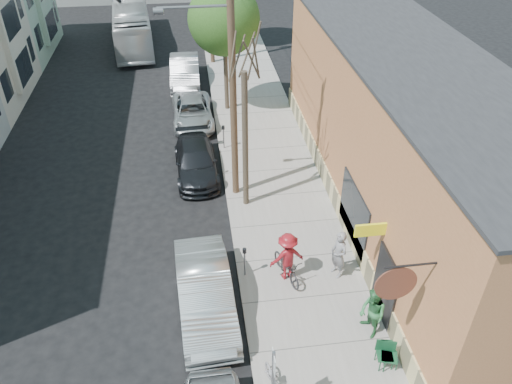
{
  "coord_description": "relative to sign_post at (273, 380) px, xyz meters",
  "views": [
    {
      "loc": [
        0.92,
        -11.39,
        13.01
      ],
      "look_at": [
        3.08,
        4.47,
        1.5
      ],
      "focal_mm": 35.0,
      "sensor_mm": 36.0,
      "label": 1
    }
  ],
  "objects": [
    {
      "name": "cyclist",
      "position": [
        1.36,
        5.15,
        -0.73
      ],
      "size": [
        1.34,
        0.92,
        1.91
      ],
      "primitive_type": "imported",
      "rotation": [
        0.0,
        0.0,
        3.32
      ],
      "color": "maroon",
      "rests_on": "sidewalk"
    },
    {
      "name": "sign_post",
      "position": [
        0.0,
        0.0,
        0.0
      ],
      "size": [
        0.07,
        0.45,
        2.8
      ],
      "color": "slate",
      "rests_on": "sidewalk"
    },
    {
      "name": "patio_chair_a",
      "position": [
        3.66,
        1.12,
        -1.24
      ],
      "size": [
        0.64,
        0.64,
        0.88
      ],
      "primitive_type": null,
      "rotation": [
        0.0,
        0.0,
        -0.34
      ],
      "color": "#124327",
      "rests_on": "sidewalk"
    },
    {
      "name": "tree_bare",
      "position": [
        0.45,
        9.69,
        1.28
      ],
      "size": [
        0.24,
        0.24,
        5.92
      ],
      "color": "#44392C",
      "rests_on": "sidewalk"
    },
    {
      "name": "car_2",
      "position": [
        -1.55,
        12.49,
        -1.16
      ],
      "size": [
        2.08,
        4.7,
        1.34
      ],
      "primitive_type": "imported",
      "rotation": [
        0.0,
        0.0,
        0.04
      ],
      "color": "black",
      "rests_on": "ground"
    },
    {
      "name": "car_3",
      "position": [
        -1.55,
        17.61,
        -1.19
      ],
      "size": [
        2.25,
        4.67,
        1.28
      ],
      "primitive_type": "imported",
      "rotation": [
        0.0,
        0.0,
        0.03
      ],
      "color": "#A8ADB0",
      "rests_on": "ground"
    },
    {
      "name": "bus",
      "position": [
        -5.57,
        31.03,
        -0.34
      ],
      "size": [
        3.5,
        10.92,
        2.99
      ],
      "primitive_type": "imported",
      "rotation": [
        0.0,
        0.0,
        0.09
      ],
      "color": "silver",
      "rests_on": "ground"
    },
    {
      "name": "sidewalk",
      "position": [
        1.9,
        15.09,
        -1.76
      ],
      "size": [
        4.5,
        58.0,
        0.15
      ],
      "primitive_type": "cube",
      "color": "gray",
      "rests_on": "ground"
    },
    {
      "name": "utility_pole_near",
      "position": [
        0.04,
        10.57,
        3.58
      ],
      "size": [
        3.57,
        0.28,
        10.0
      ],
      "color": "#503A28",
      "rests_on": "sidewalk"
    },
    {
      "name": "car_4",
      "position": [
        -1.84,
        22.98,
        -0.99
      ],
      "size": [
        1.84,
        5.13,
        1.68
      ],
      "primitive_type": "imported",
      "rotation": [
        0.0,
        0.0,
        -0.01
      ],
      "color": "#98999F",
      "rests_on": "ground"
    },
    {
      "name": "patron_grey",
      "position": [
        3.16,
        5.01,
        -0.74
      ],
      "size": [
        0.66,
        0.8,
        1.89
      ],
      "primitive_type": "imported",
      "rotation": [
        0.0,
        0.0,
        -1.22
      ],
      "color": "gray",
      "rests_on": "sidewalk"
    },
    {
      "name": "parking_meter_far",
      "position": [
        -0.1,
        14.42,
        -0.85
      ],
      "size": [
        0.14,
        0.14,
        1.24
      ],
      "color": "slate",
      "rests_on": "sidewalk"
    },
    {
      "name": "tree_leafy_mid",
      "position": [
        0.45,
        18.89,
        3.36
      ],
      "size": [
        3.77,
        3.77,
        6.95
      ],
      "color": "#44392C",
      "rests_on": "sidewalk"
    },
    {
      "name": "cyclist_bike",
      "position": [
        1.36,
        5.15,
        -1.2
      ],
      "size": [
        1.14,
        1.94,
        0.96
      ],
      "primitive_type": "imported",
      "rotation": [
        0.0,
        0.0,
        0.29
      ],
      "color": "black",
      "rests_on": "sidewalk"
    },
    {
      "name": "patron_green",
      "position": [
        3.49,
        2.36,
        -0.76
      ],
      "size": [
        0.86,
        1.02,
        1.84
      ],
      "primitive_type": "imported",
      "rotation": [
        0.0,
        0.0,
        -1.36
      ],
      "color": "#2E733F",
      "rests_on": "sidewalk"
    },
    {
      "name": "parked_bike_b",
      "position": [
        0.21,
        0.71,
        -1.27
      ],
      "size": [
        0.85,
        1.66,
        0.83
      ],
      "primitive_type": "imported",
      "rotation": [
        0.0,
        0.0,
        0.2
      ],
      "color": "gray",
      "rests_on": "sidewalk"
    },
    {
      "name": "cafe_building",
      "position": [
        6.64,
        9.08,
        1.47
      ],
      "size": [
        6.6,
        20.2,
        6.61
      ],
      "color": "#B66F43",
      "rests_on": "ground"
    },
    {
      "name": "patio_chair_b",
      "position": [
        3.54,
        1.16,
        -1.24
      ],
      "size": [
        0.58,
        0.58,
        0.88
      ],
      "primitive_type": null,
      "rotation": [
        0.0,
        0.0,
        -0.17
      ],
      "color": "#124327",
      "rests_on": "sidewalk"
    },
    {
      "name": "car_1",
      "position": [
        -1.55,
        4.11,
        -1.02
      ],
      "size": [
        2.0,
        5.03,
        1.63
      ],
      "primitive_type": "imported",
      "rotation": [
        0.0,
        0.0,
        0.06
      ],
      "color": "silver",
      "rests_on": "ground"
    },
    {
      "name": "ground",
      "position": [
        -2.35,
        4.09,
        -1.83
      ],
      "size": [
        120.0,
        120.0,
        0.0
      ],
      "primitive_type": "plane",
      "color": "black"
    },
    {
      "name": "parking_meter_near",
      "position": [
        -0.1,
        5.43,
        -0.85
      ],
      "size": [
        0.14,
        0.14,
        1.24
      ],
      "color": "slate",
      "rests_on": "sidewalk"
    }
  ]
}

